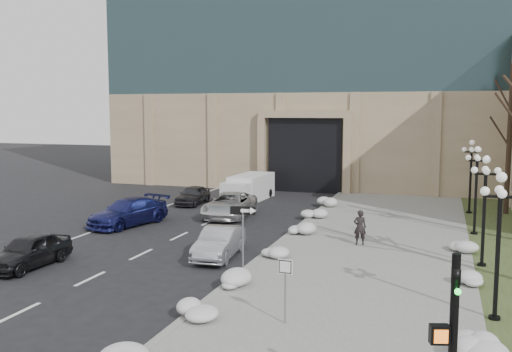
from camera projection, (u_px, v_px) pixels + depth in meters
The scene contains 25 objects.
sidewalk at pixel (371, 250), 26.95m from camera, with size 9.00×40.00×0.12m, color gray.
curb at pixel (279, 243), 28.34m from camera, with size 0.30×40.00×0.14m, color gray.
car_a at pixel (29, 251), 24.10m from camera, with size 1.67×4.16×1.42m, color black.
car_b at pixel (219, 243), 25.66m from camera, with size 1.45×4.16×1.37m, color #A4A5AB.
car_c at pixel (128, 212), 32.85m from camera, with size 2.16×5.31×1.54m, color navy.
car_d at pixel (230, 205), 35.40m from camera, with size 2.50×5.41×1.50m, color silver.
car_e at pixel (193, 195), 40.15m from camera, with size 1.55×3.85×1.31m, color #302F34.
pedestrian at pixel (360, 227), 27.63m from camera, with size 0.62×0.41×1.70m, color black.
box_truck at pixel (249, 188), 41.91m from camera, with size 2.35×5.92×1.85m.
one_way_sign at pixel (247, 219), 22.62m from camera, with size 1.07×0.36×2.84m.
keep_sign at pixel (285, 277), 17.34m from camera, with size 0.46×0.08×2.14m.
snow_clump_b at pixel (193, 315), 17.72m from camera, with size 1.10×1.60×0.36m, color silver.
snow_clump_c at pixel (237, 280), 21.35m from camera, with size 1.10×1.60×0.36m, color silver.
snow_clump_d at pixel (273, 254), 25.25m from camera, with size 1.10×1.60×0.36m, color silver.
snow_clump_e at pixel (303, 229), 30.48m from camera, with size 1.10×1.60×0.36m, color silver.
snow_clump_f at pixel (314, 215), 34.60m from camera, with size 1.10×1.60×0.36m, color silver.
snow_clump_g at pixel (325, 203), 38.74m from camera, with size 1.10×1.60×0.36m, color silver.
snow_clump_i at pixel (469, 281), 21.28m from camera, with size 1.10×1.60×0.36m, color silver.
snow_clump_j at pixel (460, 246), 26.63m from camera, with size 1.10×1.60×0.36m, color silver.
snow_clump_k at pixel (472, 351), 15.05m from camera, with size 1.10×1.60×0.36m, color silver.
lamppost_a at pixel (499, 226), 17.56m from camera, with size 1.18×1.18×4.76m.
lamppost_b at pixel (485, 196), 23.69m from camera, with size 1.18×1.18×4.76m.
lamppost_c at pixel (477, 178), 29.83m from camera, with size 1.18×1.18×4.76m.
lamppost_d at pixel (471, 167), 35.96m from camera, with size 1.18×1.18×4.76m.
tree_far at pixel (511, 118), 35.39m from camera, with size 3.20×3.20×9.50m.
Camera 1 is at (6.56, -12.74, 6.65)m, focal length 40.00 mm.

